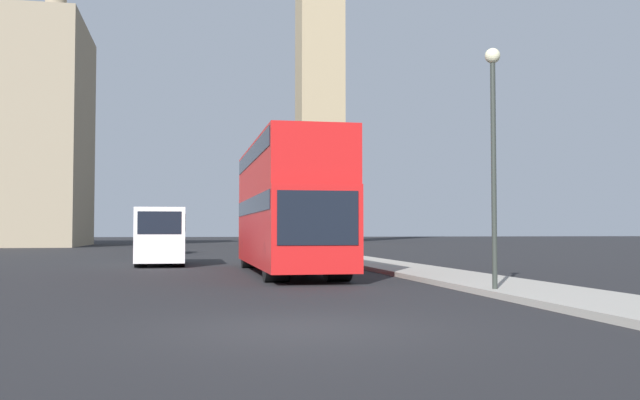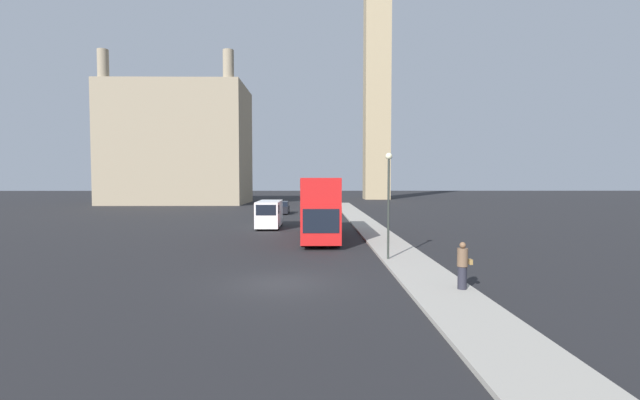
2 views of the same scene
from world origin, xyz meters
TOP-DOWN VIEW (x-y plane):
  - ground_plane at (0.00, 0.00)m, footprint 300.00×300.00m
  - sidewalk_strip at (6.32, 0.00)m, footprint 2.65×120.00m
  - clock_tower at (15.18, 77.68)m, footprint 5.95×6.12m
  - building_block_distant at (-23.31, 60.65)m, footprint 24.38×15.08m
  - red_double_decker_bus at (1.81, 13.71)m, footprint 2.57×11.37m
  - white_van at (-2.69, 20.60)m, footprint 2.03×5.43m
  - pedestrian at (7.12, -1.67)m, footprint 0.56×0.40m
  - street_lamp at (5.33, 4.64)m, footprint 0.36×0.36m
  - parked_sedan at (-2.84, 36.92)m, footprint 1.81×4.72m

SIDE VIEW (x-z plane):
  - ground_plane at x=0.00m, z-range 0.00..0.00m
  - sidewalk_strip at x=6.32m, z-range 0.00..0.15m
  - parked_sedan at x=-2.84m, z-range -0.08..1.49m
  - pedestrian at x=7.12m, z-range 0.15..1.97m
  - white_van at x=-2.69m, z-range 0.09..2.52m
  - red_double_decker_bus at x=1.81m, z-range 0.27..4.74m
  - street_lamp at x=5.33m, z-range 1.04..6.67m
  - building_block_distant at x=-23.31m, z-range -2.28..23.59m
  - clock_tower at x=15.18m, z-range 0.92..75.65m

